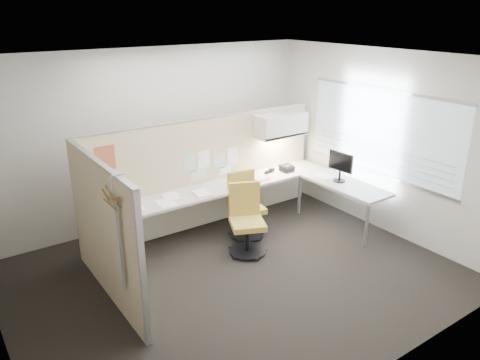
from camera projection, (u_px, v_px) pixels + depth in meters
floor at (234, 276)px, 6.22m from camera, size 5.50×4.50×0.01m
ceiling at (233, 59)px, 5.24m from camera, size 5.50×4.50×0.01m
wall_back at (154, 137)px, 7.46m from camera, size 5.50×0.02×2.80m
wall_front at (381, 250)px, 4.00m from camera, size 5.50×0.02×2.80m
wall_right at (381, 142)px, 7.20m from camera, size 0.02×4.50×2.80m
window_pane at (381, 133)px, 7.14m from camera, size 0.01×2.80×1.30m
partition_back at (206, 173)px, 7.44m from camera, size 4.10×0.06×1.75m
partition_left at (104, 232)px, 5.49m from camera, size 0.06×2.20×1.75m
desk at (242, 193)px, 7.37m from camera, size 4.00×2.07×0.73m
overhead_bin at (281, 125)px, 7.78m from camera, size 0.90×0.36×0.38m
task_light_strip at (280, 137)px, 7.85m from camera, size 0.60×0.06×0.02m
pinned_papers at (211, 163)px, 7.40m from camera, size 1.01×0.00×0.47m
poster at (105, 158)px, 6.36m from camera, size 0.28×0.00×0.35m
chair_left at (246, 222)px, 6.69m from camera, size 0.62×0.63×1.00m
chair_right at (245, 207)px, 7.19m from camera, size 0.53×0.55×0.99m
monitor at (340, 165)px, 7.39m from camera, size 0.19×0.46×0.48m
phone at (287, 168)px, 7.93m from camera, size 0.22×0.21×0.12m
stapler at (268, 172)px, 7.83m from camera, size 0.15×0.08×0.05m
tape_dispenser at (272, 170)px, 7.91m from camera, size 0.11×0.09×0.06m
coat_hook at (113, 209)px, 4.76m from camera, size 0.18×0.42×1.27m
paper_stack_0 at (134, 209)px, 6.45m from camera, size 0.26×0.32×0.03m
paper_stack_1 at (171, 197)px, 6.84m from camera, size 0.28×0.34×0.02m
paper_stack_2 at (202, 194)px, 6.95m from camera, size 0.26×0.33×0.04m
paper_stack_3 at (237, 182)px, 7.43m from camera, size 0.29×0.34×0.02m
paper_stack_4 at (259, 177)px, 7.63m from camera, size 0.24×0.30×0.03m
paper_stack_5 at (324, 176)px, 7.68m from camera, size 0.25×0.31×0.02m
paper_stack_6 at (165, 203)px, 6.63m from camera, size 0.23×0.30×0.02m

